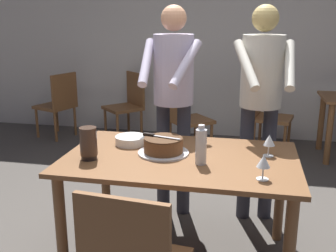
{
  "coord_description": "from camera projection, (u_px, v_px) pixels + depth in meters",
  "views": [
    {
      "loc": [
        0.42,
        -2.41,
        1.63
      ],
      "look_at": [
        -0.12,
        0.18,
        0.9
      ],
      "focal_mm": 42.57,
      "sensor_mm": 36.0,
      "label": 1
    }
  ],
  "objects": [
    {
      "name": "cake_knife",
      "position": [
        154.0,
        135.0,
        2.65
      ],
      "size": [
        0.27,
        0.09,
        0.02
      ],
      "color": "silver",
      "rests_on": "cake_on_platter"
    },
    {
      "name": "main_dining_table",
      "position": [
        180.0,
        172.0,
        2.62
      ],
      "size": [
        1.51,
        0.93,
        0.75
      ],
      "color": "brown",
      "rests_on": "ground_plane"
    },
    {
      "name": "plate_stack",
      "position": [
        131.0,
        140.0,
        2.84
      ],
      "size": [
        0.22,
        0.22,
        0.06
      ],
      "color": "white",
      "rests_on": "main_dining_table"
    },
    {
      "name": "cake_on_platter",
      "position": [
        163.0,
        146.0,
        2.63
      ],
      "size": [
        0.34,
        0.34,
        0.11
      ],
      "color": "silver",
      "rests_on": "main_dining_table"
    },
    {
      "name": "hurricane_lamp",
      "position": [
        89.0,
        143.0,
        2.52
      ],
      "size": [
        0.11,
        0.11,
        0.21
      ],
      "color": "black",
      "rests_on": "main_dining_table"
    },
    {
      "name": "background_chair_0",
      "position": [
        128.0,
        103.0,
        5.44
      ],
      "size": [
        0.62,
        0.62,
        0.9
      ],
      "color": "brown",
      "rests_on": "ground_plane"
    },
    {
      "name": "wine_glass_far",
      "position": [
        264.0,
        162.0,
        2.2
      ],
      "size": [
        0.08,
        0.08,
        0.14
      ],
      "color": "silver",
      "rests_on": "main_dining_table"
    },
    {
      "name": "person_standing_beside",
      "position": [
        261.0,
        91.0,
        3.08
      ],
      "size": [
        0.46,
        0.57,
        1.72
      ],
      "color": "#2D2D38",
      "rests_on": "ground_plane"
    },
    {
      "name": "background_chair_3",
      "position": [
        267.0,
        113.0,
        4.88
      ],
      "size": [
        0.52,
        0.52,
        0.9
      ],
      "color": "brown",
      "rests_on": "ground_plane"
    },
    {
      "name": "person_cutting_cake",
      "position": [
        173.0,
        88.0,
        3.18
      ],
      "size": [
        0.46,
        0.57,
        1.72
      ],
      "color": "#2D2D38",
      "rests_on": "ground_plane"
    },
    {
      "name": "background_chair_1",
      "position": [
        59.0,
        103.0,
        5.46
      ],
      "size": [
        0.56,
        0.56,
        0.9
      ],
      "color": "brown",
      "rests_on": "ground_plane"
    },
    {
      "name": "background_chair_2",
      "position": [
        185.0,
        116.0,
        4.72
      ],
      "size": [
        0.62,
        0.62,
        0.9
      ],
      "color": "brown",
      "rests_on": "ground_plane"
    },
    {
      "name": "back_wall",
      "position": [
        221.0,
        38.0,
        5.39
      ],
      "size": [
        10.0,
        0.12,
        2.7
      ],
      "primitive_type": "cube",
      "color": "silver",
      "rests_on": "ground_plane"
    },
    {
      "name": "wine_glass_near",
      "position": [
        269.0,
        141.0,
        2.57
      ],
      "size": [
        0.08,
        0.08,
        0.14
      ],
      "color": "silver",
      "rests_on": "main_dining_table"
    },
    {
      "name": "water_bottle",
      "position": [
        201.0,
        146.0,
        2.43
      ],
      "size": [
        0.07,
        0.07,
        0.25
      ],
      "color": "silver",
      "rests_on": "main_dining_table"
    }
  ]
}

